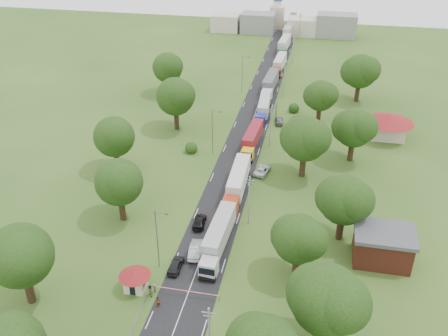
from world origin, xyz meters
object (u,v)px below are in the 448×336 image
(guard_booth, at_px, (135,277))
(car_lane_front, at_px, (176,265))
(boom_barrier, at_px, (177,290))
(info_sign, at_px, (276,107))
(car_lane_mid, at_px, (196,249))
(pedestrian_near, at_px, (158,303))
(truck_0, at_px, (218,237))

(guard_booth, xyz_separation_m, car_lane_front, (4.20, 5.00, -1.43))
(boom_barrier, height_order, info_sign, info_sign)
(boom_barrier, height_order, car_lane_mid, car_lane_mid)
(car_lane_front, height_order, pedestrian_near, pedestrian_near)
(car_lane_front, bearing_deg, truck_0, -131.00)
(info_sign, bearing_deg, boom_barrier, -96.24)
(car_lane_mid, bearing_deg, car_lane_front, 56.05)
(info_sign, distance_m, car_lane_front, 55.65)
(boom_barrier, height_order, guard_booth, guard_booth)
(guard_booth, height_order, car_lane_front, guard_booth)
(car_lane_mid, bearing_deg, guard_booth, 48.59)
(pedestrian_near, bearing_deg, guard_booth, 126.94)
(info_sign, xyz_separation_m, truck_0, (-3.19, -49.29, -0.84))
(boom_barrier, xyz_separation_m, guard_booth, (-5.84, -0.00, 1.27))
(guard_booth, xyz_separation_m, car_lane_mid, (6.20, 8.82, -1.33))
(pedestrian_near, bearing_deg, truck_0, 48.50)
(info_sign, bearing_deg, pedestrian_near, -97.59)
(boom_barrier, bearing_deg, guard_booth, -179.99)
(boom_barrier, distance_m, pedestrian_near, 3.16)
(boom_barrier, bearing_deg, info_sign, 83.76)
(truck_0, bearing_deg, car_lane_mid, -147.92)
(boom_barrier, distance_m, car_lane_front, 5.27)
(boom_barrier, distance_m, truck_0, 11.30)
(boom_barrier, xyz_separation_m, car_lane_mid, (0.36, 8.82, -0.06))
(boom_barrier, bearing_deg, car_lane_mid, 87.68)
(info_sign, xyz_separation_m, car_lane_mid, (-6.20, -51.18, -2.17))
(boom_barrier, xyz_separation_m, info_sign, (6.56, 60.00, 2.11))
(info_sign, bearing_deg, car_lane_mid, -96.91)
(car_lane_mid, bearing_deg, pedestrian_near, 73.06)
(info_sign, relative_size, car_lane_front, 0.95)
(boom_barrier, relative_size, car_lane_front, 2.15)
(guard_booth, height_order, car_lane_mid, guard_booth)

